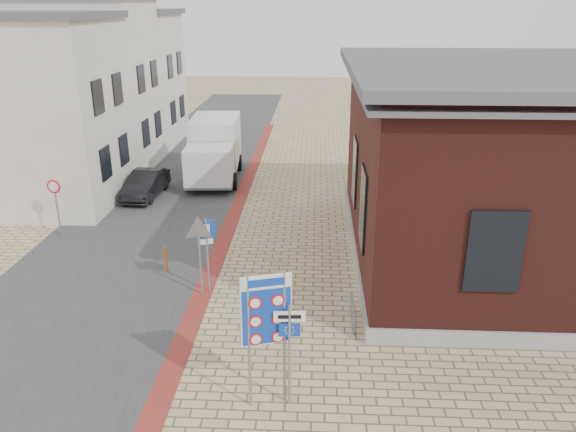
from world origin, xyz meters
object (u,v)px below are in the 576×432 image
(essen_sign, at_px, (290,339))
(parking_sign, at_px, (207,243))
(sedan, at_px, (146,184))
(box_truck, at_px, (214,149))
(bollard, at_px, (166,260))
(border_sign, at_px, (266,312))

(essen_sign, bearing_deg, parking_sign, 114.74)
(parking_sign, bearing_deg, sedan, 95.58)
(box_truck, relative_size, parking_sign, 2.40)
(sedan, distance_m, parking_sign, 10.41)
(sedan, xyz_separation_m, box_truck, (2.78, 3.06, 0.97))
(parking_sign, distance_m, bollard, 2.48)
(border_sign, xyz_separation_m, bollard, (-4.00, 6.50, -1.91))
(border_sign, xyz_separation_m, parking_sign, (-2.30, 5.19, -0.67))
(essen_sign, relative_size, parking_sign, 1.03)
(essen_sign, xyz_separation_m, parking_sign, (-2.80, 5.19, -0.01))
(box_truck, bearing_deg, border_sign, -79.90)
(box_truck, xyz_separation_m, bollard, (0.22, -10.98, -1.13))
(border_sign, relative_size, essen_sign, 1.27)
(box_truck, distance_m, border_sign, 18.00)
(sedan, bearing_deg, bollard, -66.23)
(border_sign, distance_m, bollard, 7.87)
(box_truck, height_order, essen_sign, box_truck)
(bollard, bearing_deg, border_sign, -58.39)
(essen_sign, height_order, bollard, essen_sign)
(box_truck, bearing_deg, bollard, -92.32)
(border_sign, bearing_deg, box_truck, 87.40)
(box_truck, xyz_separation_m, essen_sign, (4.72, -17.48, 0.12))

